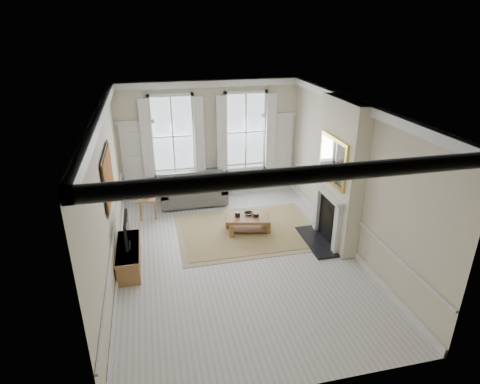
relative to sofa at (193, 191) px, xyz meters
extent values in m
plane|color=#B7B5AD|center=(0.60, -3.11, -0.36)|extent=(7.20, 7.20, 0.00)
plane|color=white|center=(0.60, -3.11, 3.04)|extent=(7.20, 7.20, 0.00)
plane|color=beige|center=(0.60, 0.49, 1.34)|extent=(5.20, 0.00, 5.20)
plane|color=beige|center=(-2.00, -3.11, 1.34)|extent=(0.00, 7.20, 7.20)
plane|color=beige|center=(3.20, -3.11, 1.34)|extent=(0.00, 7.20, 7.20)
cube|color=silver|center=(-1.45, 0.45, 0.79)|extent=(0.90, 0.08, 2.30)
cube|color=silver|center=(2.65, 0.45, 0.79)|extent=(0.90, 0.08, 2.30)
cube|color=#BD6720|center=(-1.96, -2.81, 1.69)|extent=(0.05, 1.66, 1.06)
cube|color=beige|center=(3.03, -2.91, 1.34)|extent=(0.35, 1.70, 3.38)
cube|color=black|center=(2.60, -2.91, -0.34)|extent=(0.55, 1.50, 0.05)
cube|color=silver|center=(2.80, -3.46, 0.21)|extent=(0.10, 0.18, 1.15)
cube|color=silver|center=(2.80, -2.36, 0.21)|extent=(0.10, 0.18, 1.15)
cube|color=silver|center=(2.75, -2.91, 0.94)|extent=(0.20, 1.45, 0.06)
cube|color=black|center=(2.85, -2.91, 0.19)|extent=(0.02, 0.92, 1.00)
cube|color=gold|center=(2.81, -2.91, 1.69)|extent=(0.06, 1.26, 1.06)
cube|color=#5C5C59|center=(0.00, -0.06, -0.09)|extent=(1.86, 0.91, 0.42)
cube|color=#5C5C59|center=(0.00, 0.29, 0.28)|extent=(1.86, 0.20, 0.44)
cube|color=#5C5C59|center=(-0.83, -0.06, 0.16)|extent=(0.20, 0.91, 0.30)
cube|color=#5C5C59|center=(0.83, -0.06, 0.16)|extent=(0.20, 0.91, 0.30)
cylinder|color=brown|center=(-0.81, -0.39, -0.32)|extent=(0.06, 0.06, 0.08)
cylinder|color=brown|center=(0.81, 0.27, -0.32)|extent=(0.06, 0.06, 0.08)
cube|color=brown|center=(-1.30, -0.64, 0.17)|extent=(0.54, 0.54, 0.06)
cube|color=brown|center=(-1.48, -0.82, -0.11)|extent=(0.05, 0.05, 0.50)
cube|color=brown|center=(-1.12, -0.82, -0.11)|extent=(0.05, 0.05, 0.50)
cube|color=brown|center=(-1.48, -0.46, -0.11)|extent=(0.05, 0.05, 0.50)
cube|color=brown|center=(-1.12, -0.46, -0.11)|extent=(0.05, 0.05, 0.50)
cube|color=#94744C|center=(1.12, -2.01, -0.35)|extent=(3.50, 2.60, 0.02)
cube|color=brown|center=(1.12, -2.01, 0.01)|extent=(1.20, 0.86, 0.08)
cube|color=brown|center=(0.67, -2.22, -0.20)|extent=(0.10, 0.10, 0.33)
cube|color=brown|center=(1.56, -2.22, -0.20)|extent=(0.10, 0.10, 0.33)
cube|color=brown|center=(0.67, -1.79, -0.20)|extent=(0.10, 0.10, 0.33)
cube|color=brown|center=(1.56, -1.79, -0.20)|extent=(0.10, 0.10, 0.33)
cylinder|color=black|center=(0.87, -1.96, 0.11)|extent=(0.13, 0.13, 0.13)
cylinder|color=black|center=(1.32, -2.06, 0.10)|extent=(0.14, 0.14, 0.10)
imported|color=black|center=(1.17, -1.91, 0.08)|extent=(0.27, 0.27, 0.06)
cube|color=brown|center=(-1.74, -2.97, -0.10)|extent=(0.46, 1.43, 0.51)
cube|color=black|center=(-1.72, -2.97, 0.17)|extent=(0.08, 0.30, 0.03)
cube|color=black|center=(-1.72, -2.97, 0.56)|extent=(0.05, 0.90, 0.55)
cube|color=black|center=(-1.69, -2.97, 0.56)|extent=(0.01, 0.83, 0.50)
camera|label=1|loc=(-1.06, -10.62, 4.58)|focal=30.00mm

